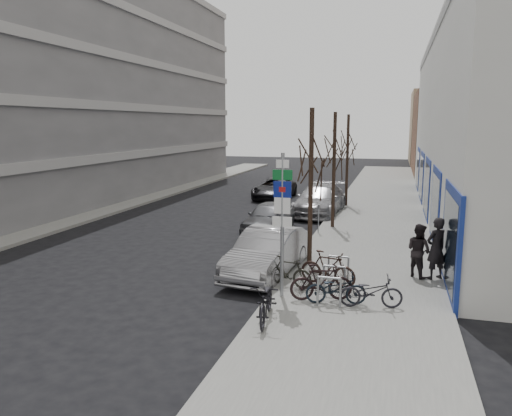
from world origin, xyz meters
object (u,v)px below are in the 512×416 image
Objects in this scene: meter_back at (334,198)px; pedestrian_far at (419,250)px; tree_mid at (335,143)px; bike_far_inner at (328,268)px; tree_near at (311,150)px; pedestrian_near at (436,248)px; meter_front at (294,244)px; meter_mid at (318,216)px; bike_far_curb at (371,289)px; parked_car_mid at (269,217)px; bike_mid_inner at (288,271)px; parked_car_back at (320,200)px; bike_mid_curb at (336,286)px; tree_far at (348,139)px; bike_near_left at (267,298)px; bike_rack at (334,276)px; parked_car_front at (267,253)px; lane_car at (274,189)px; highway_sign_pole at (282,216)px; bike_near_right at (321,282)px.

pedestrian_far is (4.03, -11.07, 0.10)m from meter_back.
bike_far_inner is at bearing -83.90° from tree_mid.
pedestrian_near is (4.09, -0.65, -2.97)m from tree_near.
tree_mid is at bearing 86.32° from meter_front.
meter_mid reaches higher than bike_far_curb.
meter_mid is at bearing -2.19° from parked_car_mid.
meter_mid is (0.00, 5.50, 0.00)m from meter_front.
pedestrian_near reaches higher than bike_mid_inner.
meter_front and meter_mid have the same top height.
meter_back is 0.23× the size of parked_car_back.
bike_mid_curb is (1.35, -10.23, -3.46)m from tree_mid.
bike_mid_curb is 1.89m from bike_mid_inner.
tree_far is at bearing 18.73° from bike_far_inner.
bike_rack is at bearing 53.70° from bike_near_left.
pedestrian_far is at bearing -49.02° from bike_mid_inner.
bike_mid_curb is (0.15, -0.83, -0.01)m from bike_rack.
bike_mid_inner is 1.73m from parked_car_front.
lane_car is at bearing -17.47° from pedestrian_far.
pedestrian_near is (4.31, 2.01, 0.50)m from bike_mid_inner.
tree_far is at bearing -25.63° from lane_car.
tree_mid is 3.50× the size of bike_mid_inner.
highway_sign_pole is at bearing 82.28° from pedestrian_far.
pedestrian_near is (4.09, -13.65, -2.97)m from tree_far.
tree_near is 5.03m from bike_near_right.
meter_front is (-0.25, 3.01, -1.54)m from highway_sign_pole.
highway_sign_pole reaches higher than bike_rack.
bike_far_inner is (0.93, -15.23, -3.41)m from tree_far.
bike_rack is 19.40m from lane_car.
bike_near_left is 0.47× the size of parked_car_mid.
meter_back reaches higher than bike_far_curb.
parked_car_front is (-1.20, -7.74, -3.34)m from tree_mid.
meter_back is at bearing -11.89° from bike_near_right.
meter_front is 0.81× the size of bike_mid_inner.
meter_front is 0.23× the size of parked_car_back.
parked_car_mid is at bearing 14.01° from bike_mid_curb.
bike_near_right is at bearing -41.24° from parked_car_front.
meter_mid is 1.00× the size of meter_back.
meter_back is at bearing 0.99° from bike_far_curb.
bike_near_right is at bearing -71.94° from lane_car.
tree_mid is 11.04m from bike_far_curb.
pedestrian_far reaches higher than bike_mid_curb.
parked_car_back is at bearing 77.23° from parked_car_mid.
meter_front is 1.07m from parked_car_front.
bike_far_inner is (-0.27, 0.67, 0.03)m from bike_rack.
meter_back is 6.75m from lane_car.
bike_far_curb is 0.34× the size of lane_car.
pedestrian_near reaches higher than bike_far_curb.
bike_far_inner is at bearing -79.18° from meter_mid.
pedestrian_near reaches higher than lane_car.
parked_car_front is (-1.20, -14.24, -3.34)m from tree_far.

